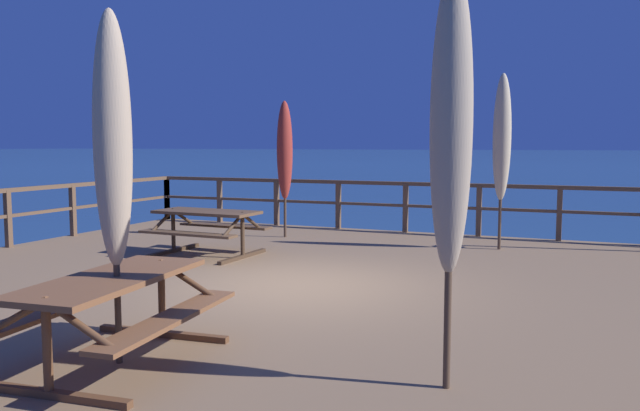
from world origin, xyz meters
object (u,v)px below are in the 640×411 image
object	(u,v)px
picnic_table_back_right	(112,300)
patio_umbrella_tall_back_right	(113,141)
patio_umbrella_tall_front	(285,151)
picnic_table_back_left	(207,223)
patio_umbrella_tall_mid_left	(502,138)
patio_umbrella_short_front	(451,125)

from	to	relation	value
picnic_table_back_right	patio_umbrella_tall_back_right	xyz separation A→B (m)	(0.04, 0.03, 1.36)
picnic_table_back_right	patio_umbrella_tall_front	bearing A→B (deg)	104.80
patio_umbrella_tall_back_right	picnic_table_back_left	bearing A→B (deg)	114.92
picnic_table_back_right	patio_umbrella_tall_front	distance (m)	7.71
patio_umbrella_tall_mid_left	patio_umbrella_tall_back_right	size ratio (longest dim) A/B	1.04
picnic_table_back_right	patio_umbrella_tall_mid_left	world-z (taller)	patio_umbrella_tall_mid_left
picnic_table_back_left	patio_umbrella_short_front	size ratio (longest dim) A/B	0.57
picnic_table_back_left	patio_umbrella_tall_front	bearing A→B (deg)	83.23
picnic_table_back_left	patio_umbrella_tall_back_right	distance (m)	5.57
patio_umbrella_tall_mid_left	patio_umbrella_tall_front	world-z (taller)	patio_umbrella_tall_mid_left
patio_umbrella_tall_mid_left	patio_umbrella_short_front	bearing A→B (deg)	-86.03
picnic_table_back_left	picnic_table_back_right	xyz separation A→B (m)	(2.24, -4.92, 0.01)
patio_umbrella_tall_mid_left	picnic_table_back_left	bearing A→B (deg)	-150.43
picnic_table_back_left	picnic_table_back_right	size ratio (longest dim) A/B	0.88
patio_umbrella_tall_front	picnic_table_back_right	bearing A→B (deg)	-75.20
patio_umbrella_tall_front	patio_umbrella_tall_back_right	bearing A→B (deg)	-74.86
picnic_table_back_left	picnic_table_back_right	distance (m)	5.41
picnic_table_back_right	patio_umbrella_tall_back_right	world-z (taller)	patio_umbrella_tall_back_right
picnic_table_back_left	patio_umbrella_tall_mid_left	world-z (taller)	patio_umbrella_tall_mid_left
patio_umbrella_tall_mid_left	patio_umbrella_short_front	size ratio (longest dim) A/B	0.98
patio_umbrella_tall_back_right	patio_umbrella_tall_front	bearing A→B (deg)	105.14
patio_umbrella_short_front	patio_umbrella_tall_front	distance (m)	8.28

